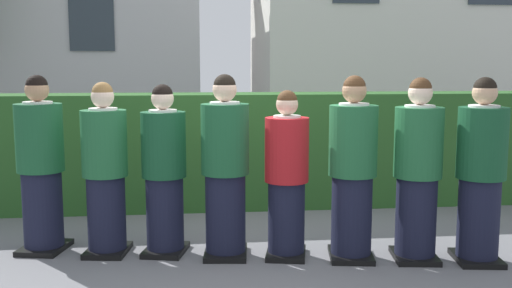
{
  "coord_description": "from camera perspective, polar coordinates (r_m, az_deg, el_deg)",
  "views": [
    {
      "loc": [
        -0.56,
        -5.32,
        1.78
      ],
      "look_at": [
        0.0,
        0.0,
        1.05
      ],
      "focal_mm": 41.69,
      "sensor_mm": 36.0,
      "label": 1
    }
  ],
  "objects": [
    {
      "name": "student_front_row_2",
      "position": [
        5.59,
        -8.81,
        -2.86
      ],
      "size": [
        0.46,
        0.53,
        1.59
      ],
      "color": "black",
      "rests_on": "ground"
    },
    {
      "name": "student_in_red_blazer",
      "position": [
        5.44,
        2.95,
        -3.35
      ],
      "size": [
        0.44,
        0.5,
        1.54
      ],
      "color": "black",
      "rests_on": "ground"
    },
    {
      "name": "hedge",
      "position": [
        7.4,
        -1.6,
        -0.59
      ],
      "size": [
        11.4,
        0.7,
        1.41
      ],
      "color": "#285623",
      "rests_on": "ground"
    },
    {
      "name": "student_front_row_5",
      "position": [
        5.45,
        9.24,
        -2.72
      ],
      "size": [
        0.45,
        0.53,
        1.67
      ],
      "color": "black",
      "rests_on": "ground"
    },
    {
      "name": "student_front_row_0",
      "position": [
        5.95,
        -19.94,
        -2.2
      ],
      "size": [
        0.48,
        0.57,
        1.67
      ],
      "color": "black",
      "rests_on": "ground"
    },
    {
      "name": "student_front_row_7",
      "position": [
        5.65,
        20.74,
        -2.81
      ],
      "size": [
        0.45,
        0.55,
        1.66
      ],
      "color": "black",
      "rests_on": "ground"
    },
    {
      "name": "ground_plane",
      "position": [
        5.64,
        -0.0,
        -10.63
      ],
      "size": [
        60.0,
        60.0,
        0.0
      ],
      "primitive_type": "plane",
      "color": "slate"
    },
    {
      "name": "student_front_row_6",
      "position": [
        5.54,
        15.22,
        -2.8
      ],
      "size": [
        0.44,
        0.55,
        1.66
      ],
      "color": "black",
      "rests_on": "ground"
    },
    {
      "name": "student_front_row_1",
      "position": [
        5.69,
        -14.27,
        -2.73
      ],
      "size": [
        0.43,
        0.54,
        1.61
      ],
      "color": "black",
      "rests_on": "ground"
    },
    {
      "name": "student_front_row_3",
      "position": [
        5.45,
        -2.97,
        -2.58
      ],
      "size": [
        0.44,
        0.55,
        1.68
      ],
      "color": "black",
      "rests_on": "ground"
    }
  ]
}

